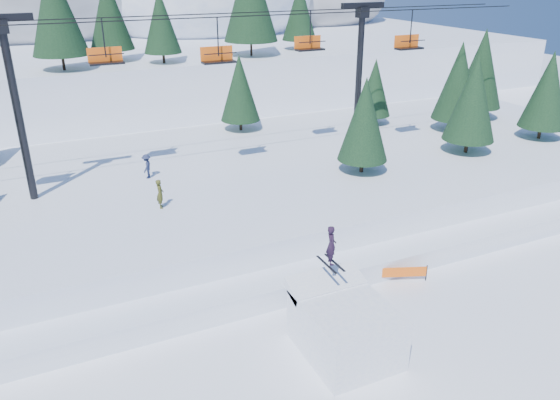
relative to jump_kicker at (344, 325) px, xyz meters
name	(u,v)px	position (x,y,z in m)	size (l,w,h in m)	color
ground	(314,382)	(-2.03, -1.19, -1.27)	(160.00, 160.00, 0.00)	white
mid_shelf	(185,193)	(-2.03, 16.81, -0.02)	(70.00, 22.00, 2.50)	white
berm	(240,274)	(-2.03, 6.81, -0.72)	(70.00, 6.00, 1.10)	white
mountain_ridge	(38,7)	(-7.11, 72.12, 8.38)	(119.00, 60.00, 26.46)	white
jump_kicker	(344,325)	(0.00, 0.00, 0.00)	(3.42, 4.66, 5.18)	white
chairlift	(195,68)	(-0.85, 16.85, 8.05)	(46.00, 3.21, 10.28)	black
conifer_stand	(134,113)	(-4.80, 16.86, 5.64)	(60.79, 15.90, 10.22)	black
distant_skiers	(158,172)	(-3.87, 15.85, 2.07)	(31.32, 6.43, 1.75)	#1C3323
banner_near	(400,272)	(5.47, 3.49, -0.73)	(2.67, 1.06, 0.90)	black
banner_far	(422,253)	(7.83, 4.68, -0.73)	(2.86, 0.11, 0.90)	black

